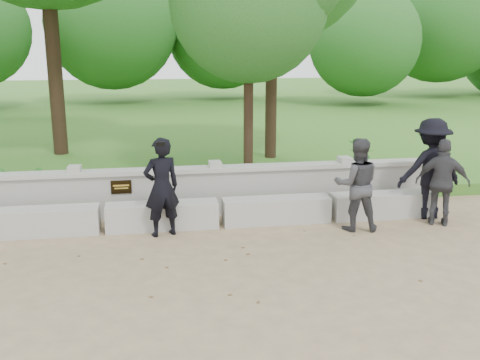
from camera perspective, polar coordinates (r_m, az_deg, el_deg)
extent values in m
plane|color=tan|center=(7.61, -15.51, -9.94)|extent=(80.00, 80.00, 0.00)
cube|color=#3D6A24|center=(21.16, -11.77, 5.64)|extent=(40.00, 22.00, 0.25)
cube|color=#A8A69F|center=(9.46, -20.50, -4.18)|extent=(1.90, 0.45, 0.45)
cube|color=#A8A69F|center=(9.27, -8.27, -3.79)|extent=(1.90, 0.45, 0.45)
cube|color=#A8A69F|center=(9.51, 3.88, -3.23)|extent=(1.90, 0.45, 0.45)
cube|color=#A8A69F|center=(10.14, 14.96, -2.59)|extent=(1.90, 0.45, 0.45)
cube|color=#9E9C95|center=(9.93, -14.18, -1.78)|extent=(12.50, 0.25, 0.82)
cube|color=#A8A69F|center=(9.82, -14.33, 0.75)|extent=(12.50, 0.35, 0.08)
cube|color=black|center=(9.72, -12.55, -0.74)|extent=(0.36, 0.02, 0.24)
imported|color=black|center=(8.77, -8.36, -0.77)|extent=(0.69, 0.56, 1.64)
cube|color=black|center=(8.29, -8.49, 3.80)|extent=(0.14, 0.06, 0.07)
imported|color=#38393D|center=(9.18, 12.35, -0.48)|extent=(0.86, 0.72, 1.58)
imported|color=black|center=(10.21, 19.64, 1.14)|extent=(1.19, 0.70, 1.82)
imported|color=#39393D|center=(9.86, 20.79, -0.26)|extent=(0.96, 0.74, 1.52)
cylinder|color=#382619|center=(15.08, -19.34, 13.29)|extent=(0.38, 0.38, 5.65)
cylinder|color=#382619|center=(11.30, 0.90, 7.45)|extent=(0.20, 0.20, 3.02)
cylinder|color=#382619|center=(13.81, 3.37, 11.34)|extent=(0.29, 0.29, 4.35)
imported|color=#2B6F25|center=(11.07, -23.82, -0.31)|extent=(0.36, 0.34, 0.56)
imported|color=#2B6F25|center=(10.76, -20.86, -0.36)|extent=(0.34, 0.38, 0.58)
imported|color=#2B6F25|center=(13.00, 12.80, 2.70)|extent=(0.78, 0.74, 0.67)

